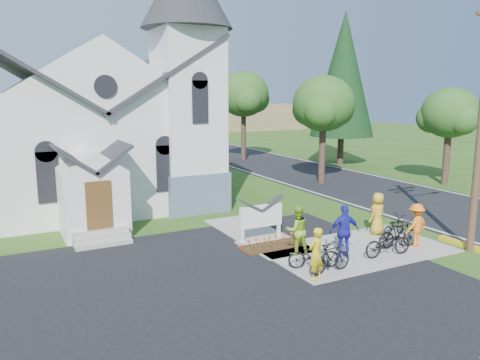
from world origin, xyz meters
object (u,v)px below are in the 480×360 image
bike_3 (399,234)px  cyclist_2 (344,231)px  bike_1 (330,258)px  cyclist_3 (416,225)px  church_sign (261,216)px  bike_2 (388,242)px  bike_4 (394,226)px  cyclist_0 (316,254)px  cyclist_1 (297,230)px  cyclist_4 (378,214)px  bike_0 (314,255)px

bike_3 → cyclist_2: bearing=95.1°
bike_1 → cyclist_3: size_ratio=1.00×
church_sign → cyclist_2: cyclist_2 is taller
bike_2 → bike_3: bike_3 is taller
bike_4 → cyclist_0: bearing=94.8°
bike_3 → bike_2: bearing=124.2°
cyclist_2 → bike_3: cyclist_2 is taller
bike_3 → cyclist_0: bearing=111.2°
cyclist_1 → cyclist_4: (4.41, 0.50, -0.03)m
church_sign → bike_4: church_sign is taller
cyclist_0 → bike_2: 3.70m
bike_1 → bike_4: 5.28m
bike_2 → cyclist_3: bearing=-73.5°
cyclist_1 → bike_1: cyclist_1 is taller
church_sign → cyclist_2: bearing=-62.2°
cyclist_1 → bike_4: bearing=-169.0°
bike_0 → bike_3: bearing=-65.0°
church_sign → bike_3: (4.22, -3.29, -0.44)m
cyclist_3 → bike_2: bearing=5.0°
cyclist_2 → bike_3: bearing=-168.8°
cyclist_2 → cyclist_4: cyclist_2 is taller
cyclist_0 → bike_0: bearing=-140.0°
cyclist_1 → bike_3: size_ratio=1.04×
cyclist_1 → cyclist_2: 1.70m
cyclist_2 → bike_4: cyclist_2 is taller
cyclist_0 → bike_1: cyclist_0 is taller
bike_3 → cyclist_4: size_ratio=1.00×
bike_0 → cyclist_1: cyclist_1 is taller
bike_2 → bike_4: bearing=-45.0°
bike_0 → bike_4: size_ratio=1.07×
cyclist_1 → bike_1: (-0.04, -2.03, -0.41)m
cyclist_2 → cyclist_4: (3.07, 1.55, -0.08)m
church_sign → bike_3: church_sign is taller
bike_0 → bike_1: (0.23, -0.62, 0.05)m
cyclist_2 → bike_3: (2.56, -0.14, -0.44)m
bike_0 → cyclist_1: 1.51m
church_sign → cyclist_0: cyclist_0 is taller
church_sign → cyclist_3: 6.03m
bike_1 → bike_2: (2.87, 0.32, 0.01)m
bike_0 → bike_3: size_ratio=0.98×
cyclist_0 → bike_2: bearing=171.4°
bike_4 → bike_3: bearing=124.4°
cyclist_2 → cyclist_4: 3.44m
church_sign → cyclist_1: (0.32, -2.09, -0.05)m
cyclist_1 → bike_3: bearing=174.2°
cyclist_4 → bike_2: bearing=39.6°
cyclist_1 → cyclist_2: (1.34, -1.05, 0.05)m
bike_3 → cyclist_4: (0.51, 1.70, 0.36)m
cyclist_3 → cyclist_2: bearing=-11.6°
bike_1 → cyclist_3: cyclist_3 is taller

